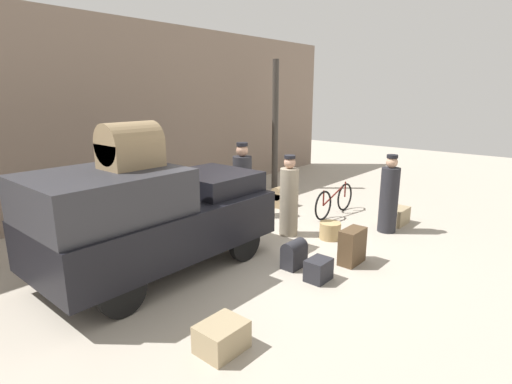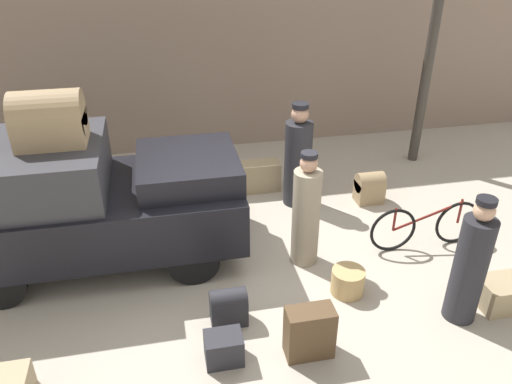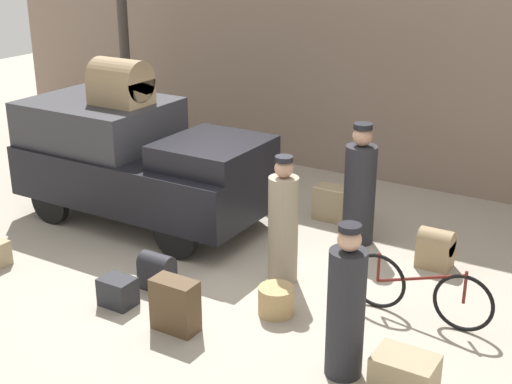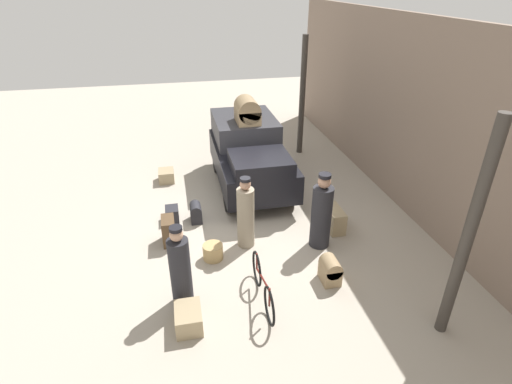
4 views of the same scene
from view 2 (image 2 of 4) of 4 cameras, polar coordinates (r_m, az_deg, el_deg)
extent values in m
plane|color=#A89E8E|center=(6.99, -1.29, -7.78)|extent=(30.00, 30.00, 0.00)
cube|color=gray|center=(9.83, -5.96, 17.49)|extent=(16.00, 0.15, 4.50)
cylinder|color=#38332D|center=(9.70, 19.06, 13.59)|extent=(0.18, 0.18, 3.72)
cylinder|color=black|center=(7.85, -8.26, -0.70)|extent=(0.67, 0.12, 0.67)
cylinder|color=black|center=(6.45, -7.13, -7.88)|extent=(0.67, 0.12, 0.67)
cylinder|color=black|center=(8.12, -24.90, -2.27)|extent=(0.67, 0.12, 0.67)
cube|color=black|center=(6.99, -17.54, -2.13)|extent=(3.77, 1.83, 0.75)
cube|color=#2D2D33|center=(6.84, -25.43, 2.25)|extent=(2.07, 1.68, 0.65)
cube|color=black|center=(6.68, -7.80, 2.85)|extent=(1.32, 1.42, 0.34)
torus|color=black|center=(7.71, 22.03, -3.25)|extent=(0.68, 0.04, 0.68)
torus|color=black|center=(7.24, 15.38, -4.23)|extent=(0.68, 0.04, 0.68)
cylinder|color=#591914|center=(7.38, 19.01, -2.64)|extent=(1.00, 0.04, 0.37)
cylinder|color=#591914|center=(7.15, 15.56, -3.05)|extent=(0.04, 0.04, 0.35)
cylinder|color=#591914|center=(7.62, 22.29, -2.04)|extent=(0.04, 0.04, 0.38)
cylinder|color=tan|center=(6.46, 10.44, -10.02)|extent=(0.42, 0.42, 0.33)
cylinder|color=#232328|center=(8.04, 4.80, 3.21)|extent=(0.44, 0.44, 1.40)
sphere|color=tan|center=(7.71, 5.05, 8.83)|extent=(0.27, 0.27, 0.27)
cylinder|color=black|center=(7.66, 5.10, 9.81)|extent=(0.26, 0.26, 0.07)
cylinder|color=gray|center=(6.64, 5.71, -2.95)|extent=(0.37, 0.37, 1.37)
sphere|color=tan|center=(6.26, 6.07, 3.26)|extent=(0.23, 0.23, 0.23)
cylinder|color=black|center=(6.21, 6.12, 4.24)|extent=(0.22, 0.22, 0.06)
cylinder|color=#232328|center=(6.20, 23.17, -8.23)|extent=(0.37, 0.37, 1.34)
sphere|color=tan|center=(5.79, 24.65, -1.96)|extent=(0.23, 0.23, 0.23)
cylinder|color=black|center=(5.73, 24.89, -0.95)|extent=(0.22, 0.22, 0.06)
cube|color=#9E8966|center=(8.58, 0.21, 1.79)|extent=(0.74, 0.33, 0.52)
cube|color=#232328|center=(5.96, -3.14, -13.41)|extent=(0.42, 0.27, 0.33)
cylinder|color=#232328|center=(5.85, -3.18, -12.20)|extent=(0.42, 0.27, 0.27)
cube|color=#232328|center=(5.55, -3.71, -17.38)|extent=(0.40, 0.31, 0.34)
cube|color=#4C3823|center=(5.54, 6.13, -15.65)|extent=(0.52, 0.27, 0.60)
cube|color=#9E8966|center=(6.85, 26.44, -10.34)|extent=(0.59, 0.44, 0.36)
cube|color=#937A56|center=(8.48, 12.79, 0.04)|extent=(0.44, 0.33, 0.36)
cylinder|color=#937A56|center=(8.40, 12.93, 1.12)|extent=(0.44, 0.33, 0.33)
cube|color=#937A56|center=(6.54, -22.37, 6.66)|extent=(0.81, 0.60, 0.36)
cylinder|color=#937A56|center=(6.48, -22.67, 8.14)|extent=(0.81, 0.60, 0.60)
camera|label=1|loc=(4.76, -82.57, -14.69)|focal=28.00mm
camera|label=3|loc=(5.89, 94.35, -2.29)|focal=50.00mm
camera|label=4|loc=(9.80, 59.85, 22.07)|focal=28.00mm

